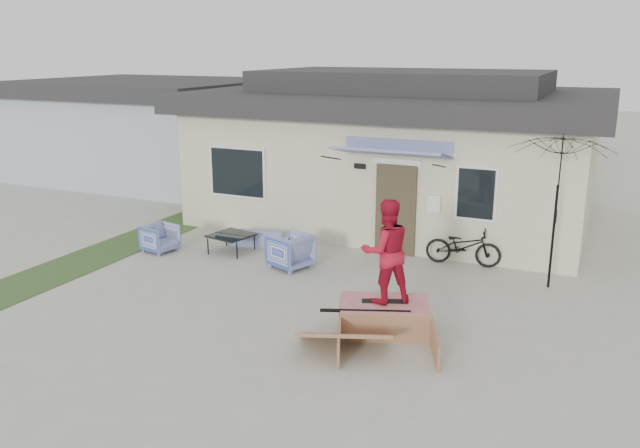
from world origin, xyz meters
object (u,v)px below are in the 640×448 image
at_px(coffee_table, 231,243).
at_px(bicycle, 463,242).
at_px(loveseat, 263,234).
at_px(skateboard, 385,301).
at_px(armchair_left, 160,237).
at_px(skate_ramp, 384,317).
at_px(skater, 386,249).
at_px(armchair_right, 290,249).
at_px(patio_umbrella, 556,202).

distance_m(coffee_table, bicycle, 5.32).
distance_m(loveseat, bicycle, 4.80).
relative_size(coffee_table, skateboard, 1.13).
height_order(armchair_left, skate_ramp, armchair_left).
relative_size(coffee_table, skater, 0.50).
bearing_deg(skater, skate_ramp, 72.21).
distance_m(armchair_right, skate_ramp, 3.70).
height_order(loveseat, armchair_right, armchair_right).
relative_size(armchair_left, patio_umbrella, 0.32).
height_order(coffee_table, patio_umbrella, patio_umbrella).
relative_size(patio_umbrella, skate_ramp, 1.14).
distance_m(bicycle, skate_ramp, 4.01).
xyz_separation_m(loveseat, patio_umbrella, (6.64, -0.17, 1.47)).
distance_m(loveseat, patio_umbrella, 6.80).
xyz_separation_m(skateboard, skater, (0.00, 0.00, 0.91)).
height_order(loveseat, coffee_table, loveseat).
bearing_deg(skater, coffee_table, -68.21).
distance_m(loveseat, coffee_table, 0.91).
xyz_separation_m(coffee_table, skater, (4.68, -2.62, 1.21)).
xyz_separation_m(armchair_right, skate_ramp, (2.93, -2.25, -0.17)).
bearing_deg(bicycle, skateboard, 167.72).
xyz_separation_m(armchair_right, patio_umbrella, (5.26, 1.06, 1.34)).
xyz_separation_m(bicycle, skateboard, (-0.47, -3.93, -0.01)).
bearing_deg(loveseat, armchair_left, 25.14).
relative_size(bicycle, skateboard, 2.13).
xyz_separation_m(skate_ramp, skateboard, (-0.02, 0.05, 0.27)).
relative_size(armchair_right, skate_ramp, 0.42).
distance_m(armchair_left, patio_umbrella, 8.79).
bearing_deg(coffee_table, bicycle, 14.32).
height_order(loveseat, armchair_left, armchair_left).
bearing_deg(skateboard, bicycle, 61.10).
bearing_deg(patio_umbrella, skate_ramp, -125.18).
height_order(skate_ramp, skater, skater).
relative_size(coffee_table, bicycle, 0.53).
bearing_deg(armchair_left, skateboard, -95.97).
height_order(armchair_right, bicycle, bicycle).
bearing_deg(armchair_left, loveseat, -41.40).
xyz_separation_m(coffee_table, skate_ramp, (4.69, -2.66, 0.03)).
bearing_deg(loveseat, patio_umbrella, 166.67).
distance_m(coffee_table, skate_ramp, 5.40).
bearing_deg(skate_ramp, loveseat, 119.88).
bearing_deg(patio_umbrella, armchair_left, -171.43).
bearing_deg(coffee_table, skate_ramp, -29.58).
height_order(armchair_right, skater, skater).
bearing_deg(skateboard, armchair_left, 140.40).
xyz_separation_m(armchair_left, skate_ramp, (6.25, -2.02, -0.11)).
bearing_deg(skate_ramp, skateboard, 90.00).
height_order(patio_umbrella, skater, skater).
xyz_separation_m(armchair_left, armchair_right, (3.32, 0.23, 0.05)).
distance_m(armchair_left, skater, 6.62).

